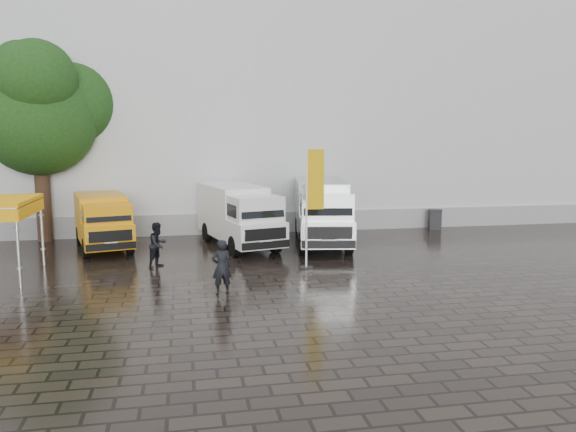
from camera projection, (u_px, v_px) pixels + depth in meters
name	position (u px, v px, depth m)	size (l,w,h in m)	color
ground	(296.00, 270.00, 19.79)	(120.00, 120.00, 0.00)	black
exhibition_hall	(277.00, 115.00, 34.87)	(44.00, 16.00, 12.00)	silver
hall_plinth	(304.00, 221.00, 27.82)	(44.00, 0.15, 1.00)	gray
van_yellow	(103.00, 223.00, 23.32)	(1.87, 4.86, 2.24)	orange
van_white	(239.00, 217.00, 23.90)	(1.98, 5.94, 2.57)	white
van_silver	(322.00, 214.00, 24.27)	(2.10, 6.29, 2.73)	#A5A8A9
flagpole	(311.00, 201.00, 19.86)	(0.88, 0.50, 4.42)	black
tree	(36.00, 111.00, 24.65)	(5.01, 5.01, 8.99)	black
wheelie_bin	(435.00, 219.00, 28.45)	(0.61, 0.61, 1.02)	black
person_front	(222.00, 267.00, 16.71)	(0.61, 0.40, 1.66)	black
person_tent	(158.00, 245.00, 20.21)	(0.79, 0.62, 1.63)	black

